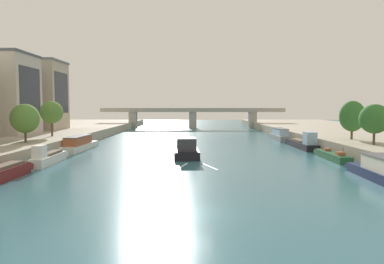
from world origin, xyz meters
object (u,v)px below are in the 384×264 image
Objects in this scene: tree_right_second at (351,116)px; moored_boat_left_downstream at (78,144)px; barge_midriver at (184,149)px; moored_boat_right_gap_after at (278,135)px; moored_boat_right_lone at (301,143)px; bridge_far at (191,115)px; tree_left_distant at (50,112)px; moored_boat_right_far at (330,156)px; tree_left_by_lamp at (23,119)px; tree_right_far at (373,119)px; moored_boat_left_far at (47,157)px.

moored_boat_left_downstream is at bearing 177.01° from tree_right_second.
barge_midriver is 1.36× the size of moored_boat_right_gap_after.
bridge_far is at bearing 107.36° from moored_boat_right_lone.
tree_left_distant is (-48.83, -15.94, 5.73)m from moored_boat_right_gap_after.
moored_boat_right_gap_after is at bearing 90.24° from moored_boat_right_far.
moored_boat_left_downstream is 1.30× the size of moored_boat_right_far.
moored_boat_left_downstream is at bearing 52.74° from tree_left_by_lamp.
tree_left_distant is at bearing 92.12° from tree_left_by_lamp.
bridge_far is (21.25, 70.60, 3.85)m from moored_boat_left_downstream.
tree_left_distant is 1.11× the size of tree_right_far.
tree_right_far is at bearing -94.65° from tree_right_second.
moored_boat_right_far is 48.98m from tree_left_by_lamp.
tree_right_second reaches higher than tree_right_far.
barge_midriver is at bearing 28.00° from moored_boat_left_far.
bridge_far is at bearing 88.95° from barge_midriver.
moored_boat_right_lone is 71.16m from bridge_far.
tree_left_by_lamp is (-48.50, 4.00, 5.54)m from moored_boat_right_far.
tree_left_by_lamp is at bearing 176.10° from tree_right_far.
moored_boat_left_downstream is 2.42× the size of tree_right_far.
moored_boat_left_far is at bearing -174.33° from moored_boat_right_far.
moored_boat_right_far is (22.46, -6.02, -0.41)m from barge_midriver.
moored_boat_right_far is 1.85× the size of tree_left_by_lamp.
moored_boat_left_downstream is 0.22× the size of bridge_far.
tree_left_distant reaches higher than moored_boat_left_downstream.
moored_boat_right_lone is at bearing 12.66° from tree_left_by_lamp.
tree_right_far is 0.90× the size of tree_right_second.
moored_boat_right_far is at bearing -16.01° from moored_boat_left_downstream.
barge_midriver is at bearing 168.72° from tree_right_far.
tree_left_by_lamp is (-48.37, -28.20, 4.90)m from moored_boat_right_gap_after.
moored_boat_right_far is 13.28m from tree_right_second.
tree_left_by_lamp is 12.29m from tree_left_distant.
tree_left_distant reaches higher than moored_boat_right_gap_after.
tree_right_second is at bearing 85.35° from tree_right_far.
moored_boat_right_gap_after is 2.01× the size of tree_right_second.
tree_left_distant is at bearing -112.77° from bridge_far.
moored_boat_left_downstream reaches higher than moored_boat_right_far.
bridge_far reaches higher than moored_boat_left_far.
tree_left_by_lamp is at bearing -127.26° from moored_boat_left_downstream.
tree_left_distant is at bearing 173.20° from tree_right_second.
moored_boat_right_far is at bearing -18.37° from tree_left_distant.
tree_right_second reaches higher than barge_midriver.
tree_right_far reaches higher than barge_midriver.
moored_boat_right_gap_after is 51.68m from tree_left_distant.
tree_right_far reaches higher than moored_boat_right_gap_after.
tree_right_far is at bearing -11.28° from barge_midriver.
bridge_far is at bearing 111.10° from tree_right_second.
tree_left_by_lamp is at bearing 175.29° from moored_boat_right_far.
moored_boat_right_gap_after is at bearing 25.43° from moored_boat_left_downstream.
moored_boat_right_far is at bearing -126.91° from tree_right_second.
moored_boat_left_downstream is 49.83m from tree_right_second.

